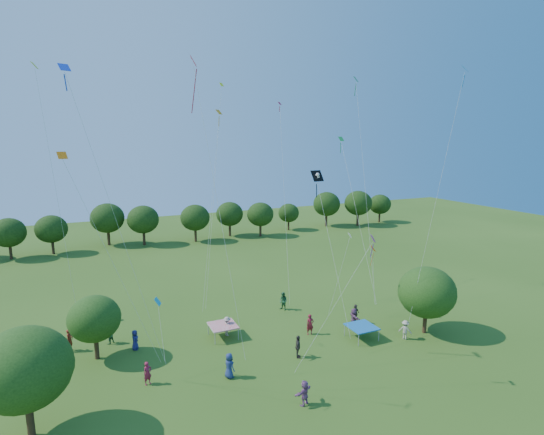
{
  "coord_description": "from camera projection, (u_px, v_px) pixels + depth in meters",
  "views": [
    {
      "loc": [
        -11.89,
        -12.58,
        16.34
      ],
      "look_at": [
        0.0,
        14.0,
        11.0
      ],
      "focal_mm": 28.0,
      "sensor_mm": 36.0,
      "label": 1
    }
  ],
  "objects": [
    {
      "name": "crowd_person_5",
      "position": [
        304.0,
        393.0,
        26.42
      ],
      "size": [
        1.6,
        1.11,
        1.62
      ],
      "primitive_type": "imported",
      "rotation": [
        0.0,
        0.0,
        3.56
      ],
      "color": "#905488",
      "rests_on": "ground"
    },
    {
      "name": "small_kite_11",
      "position": [
        347.0,
        168.0,
        46.19
      ],
      "size": [
        3.22,
        11.4,
        15.41
      ],
      "color": "green"
    },
    {
      "name": "crowd_person_8",
      "position": [
        283.0,
        301.0,
        41.17
      ],
      "size": [
        0.82,
        1.0,
        1.78
      ],
      "primitive_type": "imported",
      "rotation": [
        0.0,
        0.0,
        5.18
      ],
      "color": "#285D34",
      "rests_on": "ground"
    },
    {
      "name": "tent_red_stripe",
      "position": [
        223.0,
        325.0,
        35.48
      ],
      "size": [
        2.2,
        2.2,
        1.1
      ],
      "color": "red",
      "rests_on": "ground"
    },
    {
      "name": "small_kite_1",
      "position": [
        90.0,
        214.0,
        24.99
      ],
      "size": [
        5.24,
        1.18,
        14.4
      ],
      "color": "orange"
    },
    {
      "name": "small_kite_10",
      "position": [
        46.0,
        134.0,
        31.61
      ],
      "size": [
        1.76,
        1.26,
        20.61
      ],
      "color": "#FCF016"
    },
    {
      "name": "crowd_person_9",
      "position": [
        405.0,
        330.0,
        35.16
      ],
      "size": [
        1.01,
        1.14,
        1.63
      ],
      "primitive_type": "imported",
      "rotation": [
        0.0,
        0.0,
        2.2
      ],
      "color": "#ADA18B",
      "rests_on": "ground"
    },
    {
      "name": "pirate_kite",
      "position": [
        318.0,
        180.0,
        35.29
      ],
      "size": [
        1.11,
        5.95,
        12.53
      ],
      "color": "black"
    },
    {
      "name": "crowd_person_11",
      "position": [
        354.0,
        318.0,
        37.51
      ],
      "size": [
        0.73,
        1.63,
        1.69
      ],
      "primitive_type": "imported",
      "rotation": [
        0.0,
        0.0,
        1.46
      ],
      "color": "#895079",
      "rests_on": "ground"
    },
    {
      "name": "crowd_person_1",
      "position": [
        310.0,
        325.0,
        36.01
      ],
      "size": [
        0.71,
        0.51,
        1.77
      ],
      "primitive_type": "imported",
      "rotation": [
        0.0,
        0.0,
        6.15
      ],
      "color": "maroon",
      "rests_on": "ground"
    },
    {
      "name": "small_kite_5",
      "position": [
        360.0,
        262.0,
        27.39
      ],
      "size": [
        5.25,
        1.39,
        9.03
      ],
      "color": "#6A178C"
    },
    {
      "name": "small_kite_4",
      "position": [
        453.0,
        121.0,
        32.9
      ],
      "size": [
        4.41,
        0.82,
        20.68
      ],
      "color": "#177BE7"
    },
    {
      "name": "crowd_person_6",
      "position": [
        105.0,
        312.0,
        38.85
      ],
      "size": [
        0.86,
        0.51,
        1.68
      ],
      "primitive_type": "imported",
      "rotation": [
        0.0,
        0.0,
        3.07
      ],
      "color": "#1B334F",
      "rests_on": "ground"
    },
    {
      "name": "crowd_person_7",
      "position": [
        148.0,
        373.0,
        28.64
      ],
      "size": [
        0.71,
        0.6,
        1.62
      ],
      "primitive_type": "imported",
      "rotation": [
        0.0,
        0.0,
        0.43
      ],
      "color": "maroon",
      "rests_on": "ground"
    },
    {
      "name": "crowd_person_2",
      "position": [
        109.0,
        335.0,
        34.39
      ],
      "size": [
        0.87,
        0.79,
        1.57
      ],
      "primitive_type": "imported",
      "rotation": [
        0.0,
        0.0,
        3.75
      ],
      "color": "#255836",
      "rests_on": "ground"
    },
    {
      "name": "near_tree_north",
      "position": [
        94.0,
        319.0,
        31.58
      ],
      "size": [
        3.84,
        3.84,
        4.95
      ],
      "color": "#422B19",
      "rests_on": "ground"
    },
    {
      "name": "crowd_person_3",
      "position": [
        227.0,
        326.0,
        35.83
      ],
      "size": [
        0.69,
        1.15,
        1.65
      ],
      "primitive_type": "imported",
      "rotation": [
        0.0,
        0.0,
        1.78
      ],
      "color": "tan",
      "rests_on": "ground"
    },
    {
      "name": "small_kite_12",
      "position": [
        91.0,
        148.0,
        24.44
      ],
      "size": [
        5.07,
        0.69,
        19.16
      ],
      "color": "blue"
    },
    {
      "name": "crowd_person_4",
      "position": [
        298.0,
        347.0,
        32.15
      ],
      "size": [
        0.9,
        1.14,
        1.77
      ],
      "primitive_type": "imported",
      "rotation": [
        0.0,
        0.0,
        1.09
      ],
      "color": "#3A342F",
      "rests_on": "ground"
    },
    {
      "name": "small_kite_8",
      "position": [
        283.0,
        161.0,
        43.59
      ],
      "size": [
        3.57,
        9.62,
        19.07
      ],
      "color": "red"
    },
    {
      "name": "small_kite_3",
      "position": [
        359.0,
        122.0,
        43.93
      ],
      "size": [
        3.83,
        9.64,
        21.69
      ],
      "color": "#177F2B"
    },
    {
      "name": "small_kite_0",
      "position": [
        373.0,
        253.0,
        38.75
      ],
      "size": [
        0.65,
        0.78,
        5.58
      ],
      "color": "#EC3F0D"
    },
    {
      "name": "small_kite_2",
      "position": [
        217.0,
        156.0,
        40.66
      ],
      "size": [
        4.18,
        6.52,
        20.6
      ],
      "color": "#FBFF16"
    },
    {
      "name": "near_tree_west",
      "position": [
        24.0,
        369.0,
        22.98
      ],
      "size": [
        5.03,
        5.03,
        6.39
      ],
      "color": "#422B19",
      "rests_on": "ground"
    },
    {
      "name": "red_high_kite",
      "position": [
        201.0,
        110.0,
        29.28
      ],
      "size": [
        2.15,
        5.14,
        20.73
      ],
      "color": "red"
    },
    {
      "name": "small_kite_6",
      "position": [
        346.0,
        251.0,
        35.7
      ],
      "size": [
        1.3,
        1.46,
        7.39
      ],
      "color": "silver"
    },
    {
      "name": "small_kite_7",
      "position": [
        158.0,
        306.0,
        30.11
      ],
      "size": [
        0.57,
        2.31,
        3.96
      ],
      "color": "#0D9BCC"
    },
    {
      "name": "near_tree_east",
      "position": [
        427.0,
        292.0,
        35.85
      ],
      "size": [
        4.8,
        4.8,
        5.82
      ],
      "color": "#422B19",
      "rests_on": "ground"
    },
    {
      "name": "tent_blue",
      "position": [
        362.0,
        327.0,
        35.23
      ],
      "size": [
        2.2,
        2.2,
        1.1
      ],
      "color": "#1960A6",
      "rests_on": "ground"
    },
    {
      "name": "treeline",
      "position": [
        156.0,
        218.0,
        67.35
      ],
      "size": [
        88.01,
        8.77,
        6.77
      ],
      "color": "#422B19",
      "rests_on": "ground"
    },
    {
      "name": "crowd_person_10",
      "position": [
        355.0,
        314.0,
        38.13
      ],
      "size": [
        1.16,
        0.76,
        1.81
      ],
      "primitive_type": "imported",
      "rotation": [
        0.0,
        0.0,
        6.56
      ],
      "color": "#473B38",
      "rests_on": "ground"
    },
    {
      "name": "crowd_person_13",
      "position": [
        70.0,
        340.0,
        33.14
      ],
      "size": [
        0.71,
        0.8,
        1.8
      ],
      "primitive_type": "imported",
      "rotation": [
        0.0,
        0.0,
        1.04
      ],
      "color": "maroon",
      "rests_on": "ground"
    },
    {
      "name": "small_kite_9",
      "position": [
        216.0,
        152.0,
        40.05
      ],
      "size": [
        3.88,
        5.49,
        17.91
      ],
      "color": "orange"
    },
    {
      "name": "crowd_person_12",
      "position": [
        135.0,
        340.0,
        33.41
      ],
      "size": [
        0.67,
        0.89,
        1.6
      ],
      "primitive_type": "imported",
      "rotation": [
        0.0,
        0.0,
        1.22
      ],
      "color": "navy",
      "rests_on": "ground"
    },
    {
      "name": "crowd_person_0",
      "position": [
        229.0,
        366.0,
        29.42
      ],
      "size": [
        0.76,
        1.0,
        1.8
      ],
      "primitive_type": "imported",
      "rotation": [
        0.0,
        0.0,
        1.93
      ],
      "color": "navy",
      "rests_on": "ground"
    }
  ]
}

